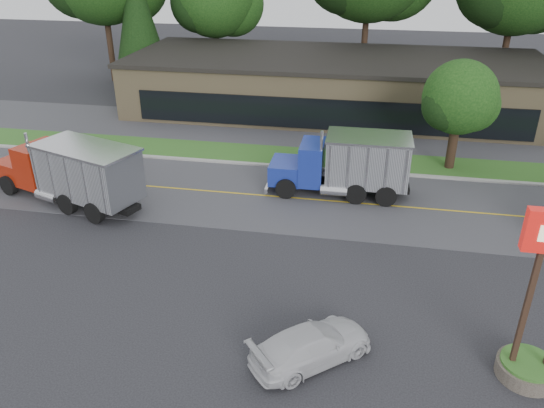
{
  "coord_description": "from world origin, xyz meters",
  "views": [
    {
      "loc": [
        4.82,
        -16.51,
        12.58
      ],
      "look_at": [
        0.9,
        4.57,
        1.8
      ],
      "focal_mm": 35.0,
      "sensor_mm": 36.0,
      "label": 1
    }
  ],
  "objects_px": {
    "dump_truck_red": "(72,171)",
    "dump_truck_blue": "(348,163)",
    "bilo_sign": "(539,326)",
    "rally_car": "(312,345)"
  },
  "relations": [
    {
      "from": "dump_truck_red",
      "to": "rally_car",
      "type": "xyz_separation_m",
      "value": [
        13.64,
        -9.43,
        -1.19
      ]
    },
    {
      "from": "dump_truck_blue",
      "to": "rally_car",
      "type": "distance_m",
      "value": 13.19
    },
    {
      "from": "dump_truck_blue",
      "to": "rally_car",
      "type": "xyz_separation_m",
      "value": [
        -0.36,
        -13.14,
        -1.18
      ]
    },
    {
      "from": "dump_truck_red",
      "to": "dump_truck_blue",
      "type": "distance_m",
      "value": 14.48
    },
    {
      "from": "bilo_sign",
      "to": "dump_truck_blue",
      "type": "xyz_separation_m",
      "value": [
        -6.51,
        12.62,
        -0.22
      ]
    },
    {
      "from": "rally_car",
      "to": "dump_truck_red",
      "type": "bearing_deg",
      "value": 14.43
    },
    {
      "from": "dump_truck_red",
      "to": "dump_truck_blue",
      "type": "bearing_deg",
      "value": -145.95
    },
    {
      "from": "dump_truck_blue",
      "to": "rally_car",
      "type": "relative_size",
      "value": 1.76
    },
    {
      "from": "dump_truck_red",
      "to": "dump_truck_blue",
      "type": "height_order",
      "value": "same"
    },
    {
      "from": "bilo_sign",
      "to": "rally_car",
      "type": "distance_m",
      "value": 7.02
    }
  ]
}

